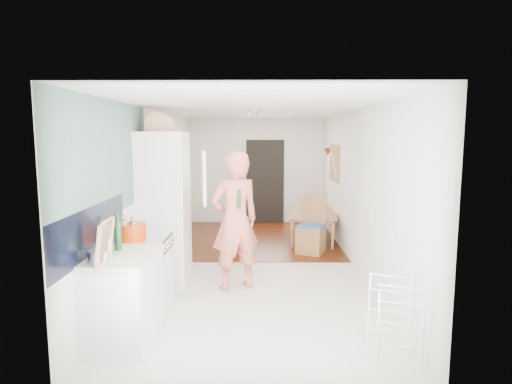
{
  "coord_description": "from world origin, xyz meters",
  "views": [
    {
      "loc": [
        0.1,
        -6.7,
        2.1
      ],
      "look_at": [
        0.02,
        0.2,
        1.19
      ],
      "focal_mm": 30.0,
      "sensor_mm": 36.0,
      "label": 1
    }
  ],
  "objects_px": {
    "person": "(235,208)",
    "dining_chair": "(311,225)",
    "stool": "(236,240)",
    "dining_table": "(315,228)",
    "drying_rack": "(395,322)"
  },
  "relations": [
    {
      "from": "stool",
      "to": "drying_rack",
      "type": "xyz_separation_m",
      "value": [
        1.68,
        -3.77,
        0.17
      ]
    },
    {
      "from": "person",
      "to": "dining_chair",
      "type": "height_order",
      "value": "person"
    },
    {
      "from": "drying_rack",
      "to": "stool",
      "type": "bearing_deg",
      "value": 133.38
    },
    {
      "from": "stool",
      "to": "drying_rack",
      "type": "bearing_deg",
      "value": -66.01
    },
    {
      "from": "person",
      "to": "dining_chair",
      "type": "xyz_separation_m",
      "value": [
        1.25,
        1.76,
        -0.59
      ]
    },
    {
      "from": "person",
      "to": "dining_chair",
      "type": "bearing_deg",
      "value": -151.48
    },
    {
      "from": "person",
      "to": "stool",
      "type": "relative_size",
      "value": 4.88
    },
    {
      "from": "dining_chair",
      "to": "stool",
      "type": "height_order",
      "value": "dining_chair"
    },
    {
      "from": "person",
      "to": "dining_table",
      "type": "bearing_deg",
      "value": -143.8
    },
    {
      "from": "person",
      "to": "dining_table",
      "type": "distance_m",
      "value": 3.25
    },
    {
      "from": "dining_chair",
      "to": "stool",
      "type": "bearing_deg",
      "value": -158.25
    },
    {
      "from": "person",
      "to": "dining_chair",
      "type": "relative_size",
      "value": 2.13
    },
    {
      "from": "dining_table",
      "to": "dining_chair",
      "type": "relative_size",
      "value": 1.33
    },
    {
      "from": "dining_table",
      "to": "drying_rack",
      "type": "bearing_deg",
      "value": -169.49
    },
    {
      "from": "stool",
      "to": "dining_table",
      "type": "bearing_deg",
      "value": 32.18
    }
  ]
}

